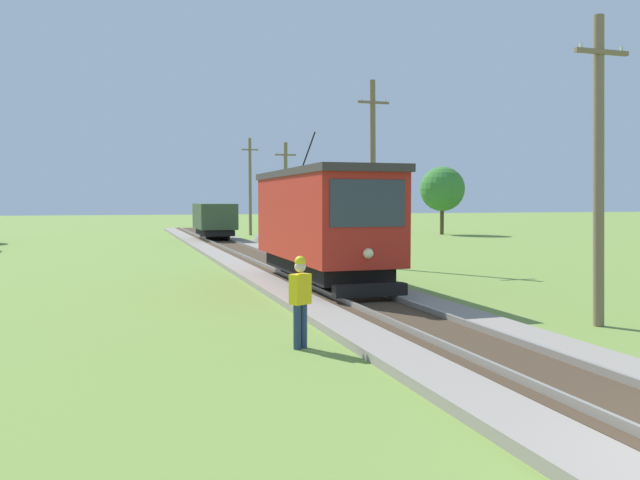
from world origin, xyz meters
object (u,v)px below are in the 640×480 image
object	(u,v)px
utility_pole_near_tram	(599,167)
utility_pole_mid	(373,172)
utility_pole_distant	(250,186)
freight_car	(214,219)
utility_pole_far	(285,192)
track_worker	(300,298)
red_tram	(322,221)
tree_left_far	(442,189)
gravel_pile	(267,232)

from	to	relation	value
utility_pole_near_tram	utility_pole_mid	bearing A→B (deg)	90.00
utility_pole_distant	utility_pole_mid	bearing A→B (deg)	-90.00
freight_car	utility_pole_mid	world-z (taller)	utility_pole_mid
utility_pole_far	track_worker	xyz separation A→B (m)	(-7.06, -28.95, -2.40)
red_tram	utility_pole_far	distance (m)	21.36
track_worker	utility_pole_mid	bearing A→B (deg)	-55.08
utility_pole_near_tram	utility_pole_mid	world-z (taller)	utility_pole_mid
utility_pole_mid	utility_pole_distant	world-z (taller)	utility_pole_distant
freight_car	tree_left_far	size ratio (longest dim) A/B	0.91
utility_pole_far	track_worker	world-z (taller)	utility_pole_far
utility_pole_near_tram	tree_left_far	world-z (taller)	utility_pole_near_tram
utility_pole_far	utility_pole_distant	size ratio (longest dim) A/B	0.83
utility_pole_mid	tree_left_far	size ratio (longest dim) A/B	1.39
utility_pole_mid	utility_pole_distant	bearing A→B (deg)	90.00
freight_car	track_worker	size ratio (longest dim) A/B	2.91
gravel_pile	utility_pole_near_tram	bearing A→B (deg)	-89.22
freight_car	gravel_pile	distance (m)	3.77
freight_car	gravel_pile	world-z (taller)	freight_car
red_tram	tree_left_far	bearing A→B (deg)	55.85
red_tram	utility_pole_mid	distance (m)	7.36
freight_car	utility_pole_mid	bearing A→B (deg)	-77.69
utility_pole_far	tree_left_far	distance (m)	17.53
track_worker	utility_pole_near_tram	bearing A→B (deg)	-115.81
freight_car	tree_left_far	bearing A→B (deg)	12.61
red_tram	gravel_pile	world-z (taller)	red_tram
utility_pole_far	gravel_pile	size ratio (longest dim) A/B	2.86
utility_pole_mid	utility_pole_distant	size ratio (longest dim) A/B	1.00
red_tram	gravel_pile	bearing A→B (deg)	81.50
utility_pole_distant	red_tram	bearing A→B (deg)	-97.13
track_worker	tree_left_far	bearing A→B (deg)	-59.52
utility_pole_near_tram	track_worker	size ratio (longest dim) A/B	3.92
freight_car	track_worker	xyz separation A→B (m)	(-2.96, -32.60, -0.57)
freight_car	utility_pole_far	distance (m)	5.78
utility_pole_distant	freight_car	bearing A→B (deg)	-116.70
tree_left_far	red_tram	bearing A→B (deg)	-124.15
red_tram	utility_pole_mid	world-z (taller)	utility_pole_mid
utility_pole_distant	track_worker	distance (m)	41.46
freight_car	utility_pole_far	xyz separation A→B (m)	(4.09, -3.65, 1.83)
utility_pole_mid	utility_pole_far	distance (m)	15.13
track_worker	tree_left_far	size ratio (longest dim) A/B	0.31
utility_pole_distant	utility_pole_near_tram	bearing A→B (deg)	-90.00
utility_pole_near_tram	gravel_pile	size ratio (longest dim) A/B	3.04
gravel_pile	track_worker	world-z (taller)	track_worker
freight_car	utility_pole_distant	distance (m)	9.45
freight_car	utility_pole_far	world-z (taller)	utility_pole_far
freight_car	track_worker	distance (m)	32.74
freight_car	tree_left_far	world-z (taller)	tree_left_far
utility_pole_mid	tree_left_far	bearing A→B (deg)	56.09
red_tram	utility_pole_near_tram	bearing A→B (deg)	-62.14
utility_pole_distant	tree_left_far	bearing A→B (deg)	-13.51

